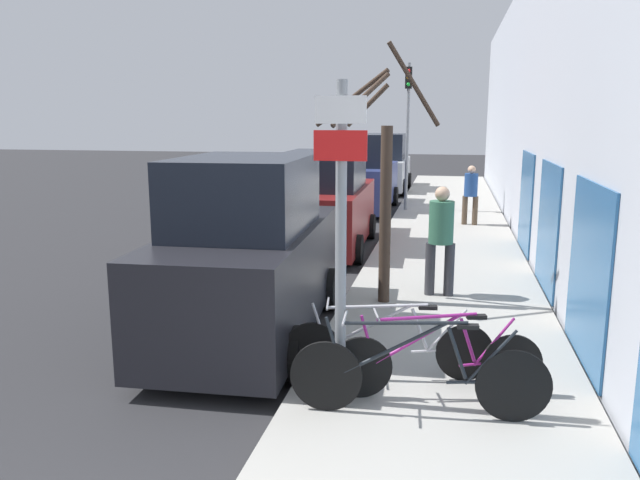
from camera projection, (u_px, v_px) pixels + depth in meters
ground_plane at (324, 259)px, 13.50m from camera, size 80.00×80.00×0.00m
sidewalk_curb at (448, 237)px, 15.65m from camera, size 3.20×32.00×0.15m
building_facade at (529, 109)px, 14.61m from camera, size 0.23×32.00×6.50m
signpost at (341, 234)px, 6.09m from camera, size 0.51×0.13×3.22m
bicycle_0 at (418, 375)px, 6.03m from camera, size 2.51×0.44×0.99m
bicycle_1 at (437, 361)px, 6.47m from camera, size 2.18×0.66×0.91m
bicycle_2 at (388, 346)px, 6.90m from camera, size 2.30×0.52×0.88m
parked_car_0 at (249, 258)px, 8.51m from camera, size 2.15×4.61×2.52m
parked_car_1 at (325, 205)px, 14.36m from camera, size 2.16×4.58×2.27m
parked_car_2 at (361, 177)px, 20.29m from camera, size 2.14×4.70×2.50m
parked_car_3 at (385, 166)px, 25.63m from camera, size 1.99×4.45×2.37m
pedestrian_near at (441, 233)px, 10.06m from camera, size 0.47×0.40×1.79m
pedestrian_far at (471, 191)px, 16.82m from camera, size 0.42×0.36×1.60m
street_tree at (383, 189)px, 9.58m from camera, size 1.97×1.20×3.98m
traffic_light at (408, 117)px, 19.17m from camera, size 0.20×0.30×4.50m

